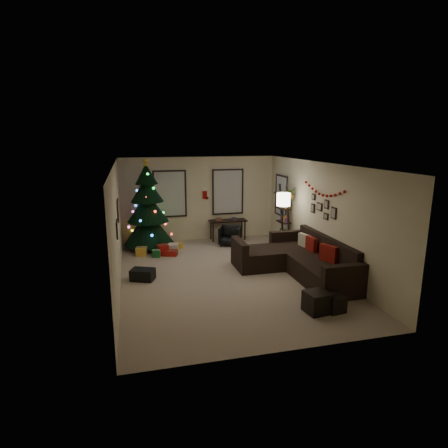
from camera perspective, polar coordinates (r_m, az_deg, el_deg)
The scene contains 29 objects.
floor at distance 9.34m, azimuth 0.31°, elevation -7.73°, with size 7.00×7.00×0.00m, color tan.
ceiling at distance 8.76m, azimuth 0.33°, elevation 9.03°, with size 7.00×7.00×0.00m, color white.
wall_back at distance 12.31m, azimuth -3.76°, elevation 3.82°, with size 5.00×5.00×0.00m, color beige.
wall_front at distance 5.76m, azimuth 9.10°, elevation -6.99°, with size 5.00×5.00×0.00m, color beige.
wall_left at distance 8.69m, azimuth -15.86°, elevation -0.51°, with size 7.00×7.00×0.00m, color beige.
wall_right at distance 9.87m, azimuth 14.53°, elevation 1.14°, with size 7.00×7.00×0.00m, color beige.
window_back_left at distance 12.12m, azimuth -8.18°, elevation 4.52°, with size 1.05×0.06×1.50m.
window_back_right at distance 12.46m, azimuth 0.57°, elevation 4.88°, with size 1.05×0.06×1.50m.
window_right_wall at distance 12.09m, azimuth 8.69°, elevation 4.24°, with size 0.06×0.90×1.30m.
christmas_tree at distance 11.53m, azimuth -11.43°, elevation 1.97°, with size 1.50×1.50×2.79m.
presents at distance 11.18m, azimuth -9.63°, elevation -3.78°, with size 1.50×1.01×0.30m.
sofa at distance 9.57m, azimuth 11.26°, elevation -5.50°, with size 2.19×3.15×0.94m.
pillow_red_a at distance 9.10m, azimuth 15.49°, elevation -4.52°, with size 0.12×0.46×0.46m, color maroon.
pillow_red_b at distance 9.83m, azimuth 13.03°, elevation -3.09°, with size 0.11×0.40×0.40m, color maroon.
pillow_cream at distance 10.18m, azimuth 11.98°, elevation -2.53°, with size 0.11×0.38×0.38m, color beige.
ottoman_near at distance 7.62m, azimuth 13.85°, elevation -11.40°, with size 0.43×0.43×0.41m, color black.
ottoman_far at distance 7.76m, azimuth 16.33°, elevation -11.44°, with size 0.34×0.34×0.32m, color black.
desk at distance 12.38m, azimuth 0.59°, elevation 0.26°, with size 1.22×0.43×0.66m.
desk_chair at distance 11.81m, azimuth 0.89°, elevation -1.76°, with size 0.58×0.55×0.60m, color black.
bookshelf at distance 11.52m, azimuth 9.10°, elevation 0.95°, with size 0.30×0.57×1.94m.
potted_plant at distance 11.03m, azimuth 10.03°, elevation 4.92°, with size 0.42×0.36×0.46m, color #4C4C4C.
floor_lamp at distance 10.64m, azimuth 8.94°, elevation 3.05°, with size 0.38×0.38×1.79m.
art_map at distance 9.46m, azimuth -15.71°, elevation 2.02°, with size 0.04×0.60×0.50m.
art_abstract at distance 8.25m, azimuth -15.82°, elevation -0.74°, with size 0.04×0.45×0.35m.
gallery at distance 9.75m, azimuth 14.70°, elevation 2.32°, with size 0.03×1.25×0.54m.
garland at distance 9.65m, azimuth 14.75°, elevation 4.92°, with size 0.08×1.90×0.30m, color #A5140C, non-canonical shape.
stocking_left at distance 12.32m, azimuth -4.46°, elevation 4.61°, with size 0.20×0.05×0.36m.
stocking_right at distance 12.31m, azimuth -2.89°, elevation 4.62°, with size 0.20×0.05×0.36m.
storage_bin at distance 9.20m, azimuth -12.18°, elevation -7.47°, with size 0.54×0.36×0.27m, color black.
Camera 1 is at (-2.18, -8.46, 3.30)m, focal length 30.28 mm.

